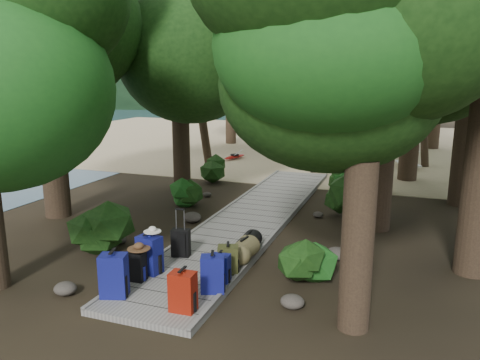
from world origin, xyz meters
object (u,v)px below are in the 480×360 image
at_px(duffel_right_khaki, 244,249).
at_px(kayak, 235,156).
at_px(duffel_right_black, 249,242).
at_px(backpack_right_d, 228,258).
at_px(backpack_left_a, 114,273).
at_px(sun_lounger, 408,161).
at_px(lone_suitcase_on_sand, 316,163).
at_px(backpack_right_a, 183,290).
at_px(backpack_left_b, 136,265).
at_px(backpack_right_c, 220,267).
at_px(backpack_left_c, 150,253).
at_px(backpack_right_b, 213,272).
at_px(suitcase_on_boardwalk, 181,243).

bearing_deg(duffel_right_khaki, kayak, 119.28).
xyz_separation_m(duffel_right_black, kayak, (-4.50, 11.07, -0.15)).
relative_size(backpack_right_d, duffel_right_khaki, 0.93).
relative_size(backpack_left_a, duffel_right_black, 1.34).
bearing_deg(sun_lounger, lone_suitcase_on_sand, -169.72).
bearing_deg(backpack_right_a, lone_suitcase_on_sand, 89.04).
height_order(backpack_right_d, duffel_right_khaki, backpack_right_d).
distance_m(backpack_left_b, duffel_right_black, 2.59).
relative_size(backpack_right_c, duffel_right_black, 0.95).
xyz_separation_m(backpack_right_c, sun_lounger, (3.14, 13.19, -0.07)).
bearing_deg(backpack_right_d, duffel_right_black, 70.41).
bearing_deg(backpack_left_c, duffel_right_black, 60.58).
relative_size(backpack_left_b, backpack_right_c, 1.02).
relative_size(backpack_left_a, duffel_right_khaki, 1.31).
distance_m(backpack_right_a, lone_suitcase_on_sand, 12.26).
relative_size(backpack_left_b, duffel_right_black, 0.97).
relative_size(backpack_right_b, duffel_right_black, 1.17).
bearing_deg(backpack_left_a, sun_lounger, 54.30).
bearing_deg(suitcase_on_boardwalk, lone_suitcase_on_sand, 74.60).
bearing_deg(backpack_left_b, suitcase_on_boardwalk, 78.11).
bearing_deg(duffel_right_khaki, backpack_right_b, -83.31).
bearing_deg(backpack_right_c, backpack_left_b, -167.37).
xyz_separation_m(backpack_right_d, duffel_right_black, (0.01, 1.21, -0.10)).
distance_m(suitcase_on_boardwalk, kayak, 12.26).
xyz_separation_m(suitcase_on_boardwalk, kayak, (-3.23, 11.82, -0.25)).
height_order(backpack_right_d, suitcase_on_boardwalk, backpack_right_d).
bearing_deg(backpack_left_a, kayak, 84.49).
distance_m(backpack_left_b, kayak, 13.51).
bearing_deg(backpack_left_c, backpack_right_b, -2.49).
bearing_deg(backpack_right_c, sun_lounger, 73.18).
height_order(backpack_left_c, kayak, backpack_left_c).
bearing_deg(duffel_right_black, backpack_right_a, -95.10).
bearing_deg(backpack_left_b, backpack_left_a, -92.08).
bearing_deg(backpack_right_a, backpack_left_b, 149.26).
bearing_deg(lone_suitcase_on_sand, sun_lounger, 14.53).
height_order(backpack_right_c, backpack_right_d, backpack_right_c).
distance_m(backpack_right_a, backpack_right_d, 1.65).
height_order(kayak, sun_lounger, sun_lounger).
relative_size(backpack_left_a, sun_lounger, 0.42).
xyz_separation_m(backpack_right_b, kayak, (-4.53, 13.13, -0.32)).
height_order(backpack_left_a, backpack_right_b, backpack_left_a).
bearing_deg(backpack_right_c, backpack_right_a, -101.46).
height_order(duffel_right_khaki, suitcase_on_boardwalk, suitcase_on_boardwalk).
height_order(backpack_left_c, backpack_right_a, backpack_left_c).
distance_m(backpack_left_a, backpack_left_c, 1.08).
bearing_deg(backpack_right_a, sun_lounger, 75.19).
bearing_deg(kayak, suitcase_on_boardwalk, -57.50).
distance_m(backpack_right_b, lone_suitcase_on_sand, 11.47).
bearing_deg(backpack_right_d, backpack_right_b, -106.18).
distance_m(backpack_left_c, backpack_right_d, 1.52).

